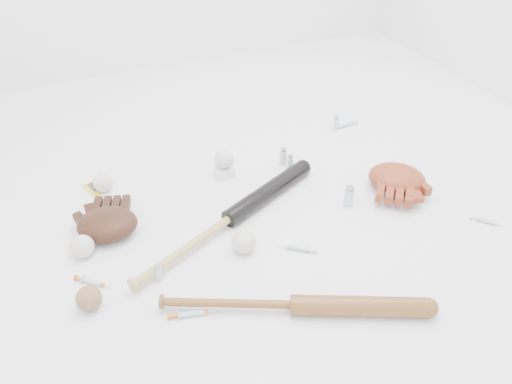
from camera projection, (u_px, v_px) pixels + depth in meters
name	position (u px, v px, depth m)	size (l,w,h in m)	color
bat_dark	(230.00, 218.00, 1.78)	(0.91, 0.07, 0.07)	black
bat_wood	(293.00, 305.00, 1.47)	(0.84, 0.06, 0.06)	brown
glove_dark	(107.00, 224.00, 1.74)	(0.25, 0.25, 0.09)	#33190E
glove_tan	(397.00, 178.00, 1.96)	(0.26, 0.26, 0.10)	maroon
trading_card	(96.00, 188.00, 1.98)	(0.07, 0.10, 0.01)	gold
pedestal	(224.00, 171.00, 2.04)	(0.07, 0.07, 0.04)	white
baseball_on_pedestal	(224.00, 159.00, 2.01)	(0.08, 0.08, 0.08)	silver
baseball_left	(82.00, 246.00, 1.66)	(0.08, 0.08, 0.08)	silver
baseball_upper	(103.00, 182.00, 1.95)	(0.08, 0.08, 0.08)	silver
baseball_mid	(244.00, 241.00, 1.67)	(0.08, 0.08, 0.08)	silver
baseball_aged	(89.00, 298.00, 1.48)	(0.08, 0.08, 0.08)	brown
syringe_0	(92.00, 282.00, 1.57)	(0.14, 0.02, 0.02)	#ADBCC6
syringe_1	(298.00, 248.00, 1.69)	(0.15, 0.03, 0.02)	#ADBCC6
syringe_2	(229.00, 160.00, 2.13)	(0.14, 0.03, 0.02)	#ADBCC6
syringe_3	(487.00, 221.00, 1.81)	(0.14, 0.02, 0.02)	#ADBCC6
syringe_4	(346.00, 125.00, 2.37)	(0.16, 0.03, 0.02)	#ADBCC6
syringe_5	(191.00, 314.00, 1.47)	(0.16, 0.03, 0.02)	#ADBCC6
vial_0	(290.00, 161.00, 2.08)	(0.02, 0.02, 0.06)	#B1BAC2
vial_1	(336.00, 123.00, 2.34)	(0.03, 0.03, 0.07)	#B1BAC2
vial_2	(283.00, 156.00, 2.10)	(0.03, 0.03, 0.08)	#B1BAC2
vial_3	(349.00, 196.00, 1.87)	(0.04, 0.04, 0.08)	#B1BAC2
vial_4	(158.00, 272.00, 1.57)	(0.02, 0.02, 0.06)	#B1BAC2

